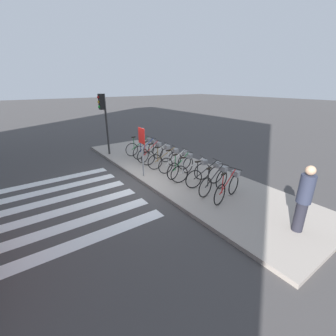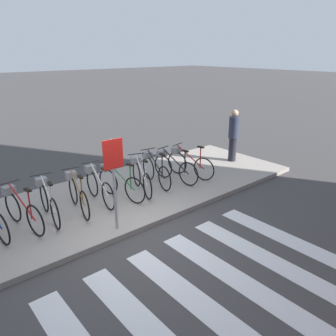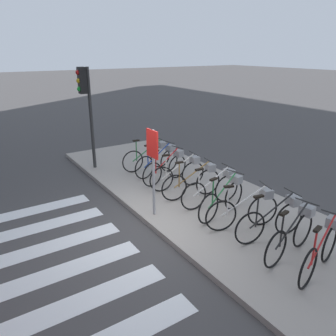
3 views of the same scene
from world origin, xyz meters
name	(u,v)px [view 3 (image 3 of 3)]	position (x,y,z in m)	size (l,w,h in m)	color
ground_plane	(150,228)	(0.00, 0.00, 0.00)	(120.00, 120.00, 0.00)	#423F3F
sidewalk	(212,206)	(0.00, 1.76, 0.06)	(12.02, 3.52, 0.12)	#9E9389
parked_bicycle_0	(149,156)	(-2.96, 1.72, 0.56)	(0.46, 1.63, 1.00)	black
parked_bicycle_1	(160,160)	(-2.40, 1.74, 0.56)	(0.46, 1.62, 1.00)	black
parked_bicycle_2	(168,166)	(-1.81, 1.64, 0.56)	(0.47, 1.61, 1.00)	black
parked_bicycle_3	(181,172)	(-1.22, 1.68, 0.56)	(0.46, 1.62, 1.00)	black
parked_bicycle_4	(195,181)	(-0.55, 1.63, 0.56)	(0.46, 1.61, 1.00)	black
parked_bicycle_5	(214,188)	(0.06, 1.74, 0.56)	(0.46, 1.63, 1.00)	black
parked_bicycle_6	(224,197)	(0.56, 1.60, 0.56)	(0.52, 1.60, 1.00)	black
parked_bicycle_7	(247,208)	(1.25, 1.59, 0.56)	(0.64, 1.56, 1.00)	black
parked_bicycle_8	(274,218)	(1.83, 1.74, 0.56)	(0.47, 1.61, 1.00)	black
parked_bicycle_9	(293,233)	(2.38, 1.59, 0.56)	(0.46, 1.62, 1.00)	black
parked_bicycle_10	(322,248)	(2.96, 1.58, 0.56)	(0.54, 1.60, 1.00)	black
traffic_light	(86,97)	(-4.06, 0.23, 2.34)	(0.24, 0.40, 3.07)	#2D2D2D
sign_post	(153,158)	(-0.31, 0.29, 1.46)	(0.44, 0.07, 1.96)	#99999E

